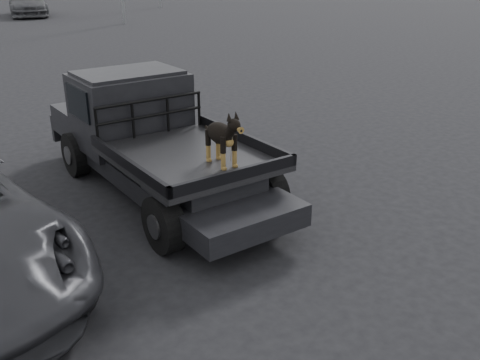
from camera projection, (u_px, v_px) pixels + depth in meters
ground at (250, 253)px, 6.85m from camera, size 120.00×120.00×0.00m
flatbed_ute at (159, 165)px, 8.46m from camera, size 2.00×5.40×0.92m
ute_cab at (130, 98)px, 8.82m from camera, size 1.72×1.30×0.88m
headache_rack at (151, 117)px, 8.32m from camera, size 1.80×0.08×0.55m
dog at (221, 138)px, 7.08m from camera, size 0.32×0.60×0.74m
distant_car_b at (27, 3)px, 34.03m from camera, size 3.34×5.79×1.58m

